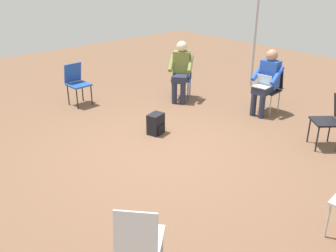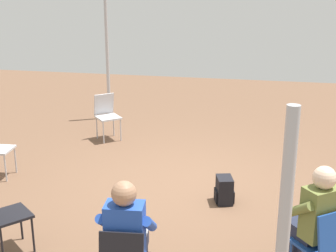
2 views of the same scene
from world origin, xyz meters
TOP-DOWN VIEW (x-y plane):
  - ground_plane at (0.00, 0.00)m, footprint 16.01×16.01m
  - chair_south at (-0.10, -2.81)m, footprint 0.42×0.45m
  - chair_northwest at (-2.08, 1.61)m, footprint 0.59×0.58m
  - chair_northeast at (1.86, 1.80)m, footprint 0.59×0.58m
  - chair_southwest at (-2.01, -1.69)m, footprint 0.58×0.58m
  - chair_west at (-2.73, 0.05)m, footprint 0.47×0.44m
  - person_with_laptop at (-2.56, 0.07)m, footprint 0.55×0.53m
  - person_in_olive at (-1.88, -1.59)m, footprint 0.63×0.63m
  - backpack_near_laptop_user at (-0.36, -0.61)m, footprint 0.32×0.29m
  - tent_pole_far at (-3.84, -1.19)m, footprint 0.07×0.07m

SIDE VIEW (x-z plane):
  - ground_plane at x=0.00m, z-range 0.00..0.00m
  - backpack_near_laptop_user at x=-0.36m, z-range -0.02..0.34m
  - chair_south at x=-0.10m, z-range 0.07..0.92m
  - chair_northwest at x=-2.08m, z-range 0.07..0.92m
  - chair_northeast at x=1.86m, z-range 0.07..0.92m
  - chair_southwest at x=-2.01m, z-range 0.07..0.92m
  - chair_west at x=-2.73m, z-range 0.07..0.92m
  - person_with_laptop at x=-2.56m, z-range 0.07..1.31m
  - person_in_olive at x=-1.88m, z-range 0.07..1.31m
  - tent_pole_far at x=-3.84m, z-range 0.00..2.28m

